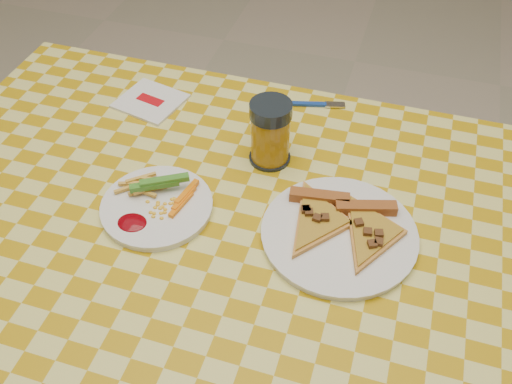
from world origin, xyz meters
TOP-DOWN VIEW (x-y plane):
  - table at (0.00, 0.00)m, footprint 1.28×0.88m
  - plate_left at (-0.13, -0.00)m, footprint 0.24×0.24m
  - plate_right at (0.19, 0.03)m, footprint 0.34×0.34m
  - fries_veggies at (-0.14, 0.01)m, footprint 0.16×0.15m
  - pizza_slices at (0.19, 0.05)m, footprint 0.26×0.23m
  - drink_glass at (0.02, 0.19)m, footprint 0.08×0.08m
  - napkin at (-0.28, 0.29)m, footprint 0.15×0.15m
  - fork at (0.07, 0.38)m, footprint 0.14×0.05m

SIDE VIEW (x-z plane):
  - table at x=0.00m, z-range 0.30..1.06m
  - napkin at x=-0.28m, z-range 0.76..0.76m
  - fork at x=0.07m, z-range 0.76..0.76m
  - plate_left at x=-0.13m, z-range 0.76..0.77m
  - plate_right at x=0.19m, z-range 0.76..0.77m
  - pizza_slices at x=0.19m, z-range 0.76..0.79m
  - fries_veggies at x=-0.14m, z-range 0.76..0.80m
  - drink_glass at x=0.02m, z-range 0.75..0.89m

